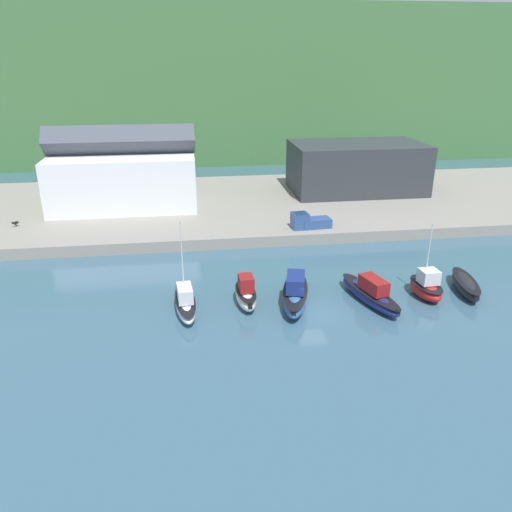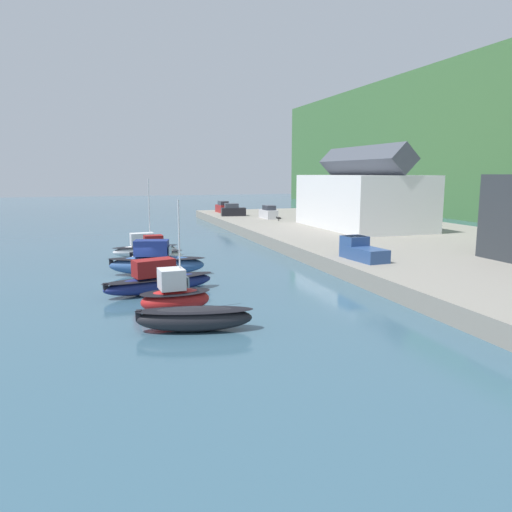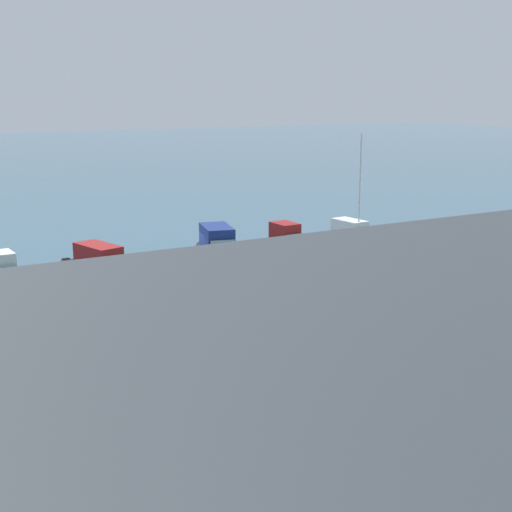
{
  "view_description": "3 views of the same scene",
  "coord_description": "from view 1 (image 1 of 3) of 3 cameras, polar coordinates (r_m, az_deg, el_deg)",
  "views": [
    {
      "loc": [
        -10.21,
        -37.17,
        20.75
      ],
      "look_at": [
        -3.96,
        6.96,
        2.7
      ],
      "focal_mm": 35.0,
      "sensor_mm": 36.0,
      "label": 1
    },
    {
      "loc": [
        41.44,
        -2.99,
        8.61
      ],
      "look_at": [
        2.4,
        9.5,
        1.81
      ],
      "focal_mm": 35.0,
      "sensor_mm": 36.0,
      "label": 2
    },
    {
      "loc": [
        16.84,
        37.73,
        10.6
      ],
      "look_at": [
        -0.4,
        7.46,
        2.55
      ],
      "focal_mm": 50.0,
      "sensor_mm": 36.0,
      "label": 3
    }
  ],
  "objects": [
    {
      "name": "ground_plane",
      "position": [
        43.77,
        6.46,
        -6.4
      ],
      "size": [
        320.0,
        320.0,
        0.0
      ],
      "primitive_type": "plane",
      "color": "#385B70"
    },
    {
      "name": "hillside_backdrop",
      "position": [
        130.48,
        -3.78,
        19.48
      ],
      "size": [
        240.0,
        62.67,
        30.0
      ],
      "color": "#42703D",
      "rests_on": "ground_plane"
    },
    {
      "name": "quay_promenade",
      "position": [
        72.34,
        0.37,
        5.93
      ],
      "size": [
        114.44,
        31.22,
        1.33
      ],
      "color": "gray",
      "rests_on": "ground_plane"
    },
    {
      "name": "harbor_clubhouse",
      "position": [
        70.65,
        -14.87,
        8.72
      ],
      "size": [
        19.5,
        11.3,
        10.93
      ],
      "color": "white",
      "rests_on": "quay_promenade"
    },
    {
      "name": "yacht_club_building",
      "position": [
        77.85,
        11.42,
        9.9
      ],
      "size": [
        19.43,
        11.28,
        7.21
      ],
      "color": "#2D3338",
      "rests_on": "quay_promenade"
    },
    {
      "name": "moored_boat_0",
      "position": [
        43.57,
        -8.1,
        -5.24
      ],
      "size": [
        2.28,
        6.94,
        8.09
      ],
      "rotation": [
        0.0,
        0.0,
        0.08
      ],
      "color": "silver",
      "rests_on": "ground_plane"
    },
    {
      "name": "moored_boat_1",
      "position": [
        44.2,
        -1.18,
        -4.38
      ],
      "size": [
        1.91,
        5.04,
        2.91
      ],
      "rotation": [
        0.0,
        0.0,
        0.04
      ],
      "color": "white",
      "rests_on": "ground_plane"
    },
    {
      "name": "moored_boat_2",
      "position": [
        44.42,
        4.52,
        -4.25
      ],
      "size": [
        4.12,
        8.52,
        3.01
      ],
      "rotation": [
        0.0,
        0.0,
        -0.25
      ],
      "color": "#33568E",
      "rests_on": "ground_plane"
    },
    {
      "name": "moored_boat_3",
      "position": [
        45.85,
        12.94,
        -4.18
      ],
      "size": [
        4.05,
        8.65,
        2.53
      ],
      "rotation": [
        0.0,
        0.0,
        0.26
      ],
      "color": "navy",
      "rests_on": "ground_plane"
    },
    {
      "name": "moored_boat_4",
      "position": [
        48.24,
        18.87,
        -3.34
      ],
      "size": [
        2.5,
        4.55,
        7.04
      ],
      "rotation": [
        0.0,
        0.0,
        0.06
      ],
      "color": "red",
      "rests_on": "ground_plane"
    },
    {
      "name": "moored_boat_5",
      "position": [
        50.64,
        22.82,
        -3.07
      ],
      "size": [
        3.17,
        6.74,
        1.39
      ],
      "rotation": [
        0.0,
        0.0,
        -0.22
      ],
      "color": "black",
      "rests_on": "ground_plane"
    },
    {
      "name": "pickup_truck_0",
      "position": [
        60.33,
        5.92,
        3.97
      ],
      "size": [
        4.88,
        2.37,
        1.9
      ],
      "rotation": [
        0.0,
        0.0,
        1.66
      ],
      "color": "#2D4C84",
      "rests_on": "quay_promenade"
    },
    {
      "name": "dog_on_quay",
      "position": [
        67.24,
        -25.81,
        3.42
      ],
      "size": [
        0.8,
        0.75,
        0.68
      ],
      "rotation": [
        0.0,
        0.0,
        2.28
      ],
      "color": "black",
      "rests_on": "quay_promenade"
    }
  ]
}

